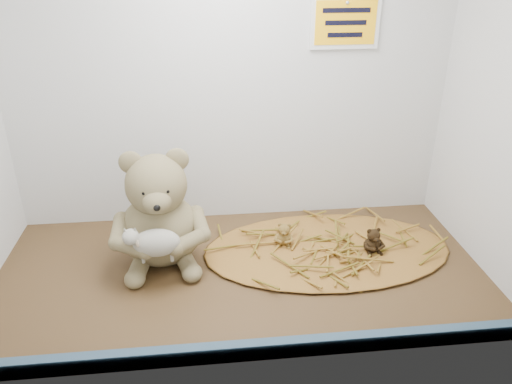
{
  "coord_description": "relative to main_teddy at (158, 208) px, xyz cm",
  "views": [
    {
      "loc": [
        -7.47,
        -102.2,
        72.13
      ],
      "look_at": [
        3.87,
        2.33,
        20.72
      ],
      "focal_mm": 35.0,
      "sensor_mm": 36.0,
      "label": 1
    }
  ],
  "objects": [
    {
      "name": "mini_teddy_brown",
      "position": [
        54.08,
        -3.7,
        -10.31
      ],
      "size": [
        6.2,
        6.47,
        6.85
      ],
      "primitive_type": null,
      "rotation": [
        0.0,
        0.0,
        0.12
      ],
      "color": "black",
      "rests_on": "straw_bed"
    },
    {
      "name": "front_rail",
      "position": [
        19.61,
        -36.58,
        -13.2
      ],
      "size": [
        119.28,
        2.2,
        3.6
      ],
      "primitive_type": "cube",
      "color": "#324E60",
      "rests_on": "shelf_floor"
    },
    {
      "name": "wall_sign",
      "position": [
        49.61,
        21.62,
        40.0
      ],
      "size": [
        16.0,
        1.2,
        11.0
      ],
      "primitive_type": "cube",
      "color": "#FFB00D",
      "rests_on": "back_wall"
    },
    {
      "name": "alcove_shell",
      "position": [
        19.61,
        1.22,
        30.0
      ],
      "size": [
        120.4,
        60.2,
        90.4
      ],
      "color": "#402616",
      "rests_on": "ground"
    },
    {
      "name": "main_teddy",
      "position": [
        0.0,
        0.0,
        0.0
      ],
      "size": [
        26.08,
        27.31,
        29.99
      ],
      "primitive_type": null,
      "rotation": [
        0.0,
        0.0,
        0.08
      ],
      "color": "#8E8057",
      "rests_on": "shelf_floor"
    },
    {
      "name": "mini_teddy_tan",
      "position": [
        31.85,
        2.18,
        -10.53
      ],
      "size": [
        6.39,
        6.59,
        6.39
      ],
      "primitive_type": null,
      "rotation": [
        0.0,
        0.0,
        -0.26
      ],
      "color": "olive",
      "rests_on": "straw_bed"
    },
    {
      "name": "straw_bed",
      "position": [
        42.96,
        -0.76,
        -14.36
      ],
      "size": [
        65.46,
        38.01,
        1.27
      ],
      "primitive_type": "ellipsoid",
      "color": "brown",
      "rests_on": "shelf_floor"
    },
    {
      "name": "toy_lamb",
      "position": [
        0.0,
        -10.75,
        -3.4
      ],
      "size": [
        14.17,
        8.65,
        9.15
      ],
      "primitive_type": null,
      "color": "#B2AFA0",
      "rests_on": "main_teddy"
    }
  ]
}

